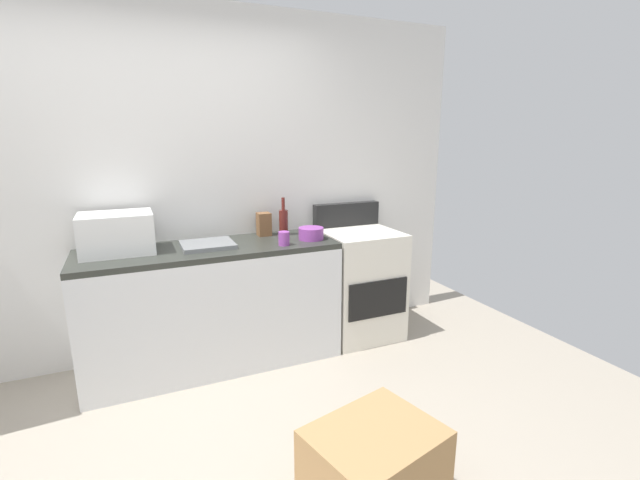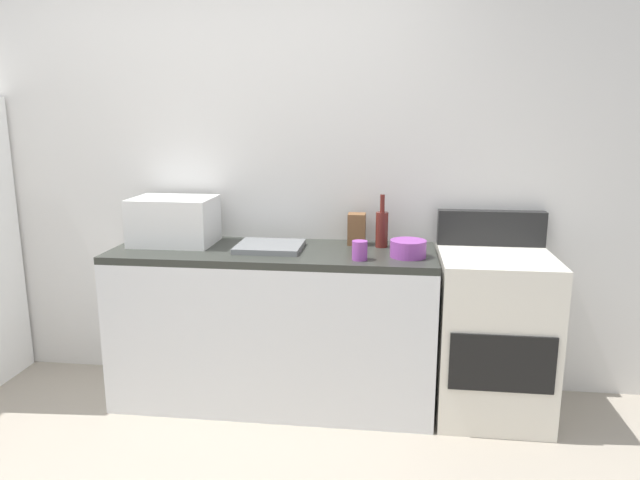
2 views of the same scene
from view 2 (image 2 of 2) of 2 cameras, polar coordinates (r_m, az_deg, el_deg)
name	(u,v)px [view 2 (image 2 of 2)]	position (r m, az deg, el deg)	size (l,w,h in m)	color
wall_back	(235,171)	(3.58, -8.37, 6.74)	(5.00, 0.10, 2.60)	silver
kitchen_counter	(274,326)	(3.37, -4.53, -8.38)	(1.80, 0.60, 0.90)	silver
stove_oven	(492,332)	(3.36, 16.59, -8.69)	(0.60, 0.61, 1.10)	silver
microwave	(174,221)	(3.45, -14.14, 1.85)	(0.46, 0.34, 0.27)	white
sink_basin	(270,247)	(3.25, -4.96, -0.64)	(0.36, 0.32, 0.03)	slate
wine_bottle	(382,228)	(3.29, 6.10, 1.19)	(0.07, 0.07, 0.30)	#591E19
coffee_mug	(360,250)	(3.00, 3.92, -1.02)	(0.08, 0.08, 0.10)	purple
knife_block	(357,229)	(3.35, 3.62, 1.09)	(0.10, 0.10, 0.18)	brown
mixing_bowl	(408,249)	(3.09, 8.66, -0.84)	(0.19, 0.19, 0.09)	purple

